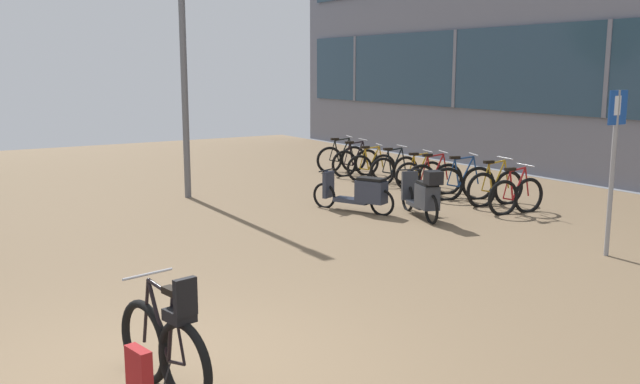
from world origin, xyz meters
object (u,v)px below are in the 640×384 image
at_px(bicycle_rack_03, 434,179).
at_px(bicycle_foreground, 163,349).
at_px(bicycle_rack_07, 356,163).
at_px(parking_sign, 614,155).
at_px(bicycle_rack_02, 463,183).
at_px(bicycle_rack_05, 394,170).
at_px(scooter_near, 423,195).
at_px(bicycle_rack_00, 516,196).
at_px(scooter_mid, 360,193).
at_px(bicycle_rack_01, 495,188).
at_px(bicycle_rack_04, 420,175).
at_px(bicycle_rack_06, 371,167).
at_px(bicycle_rack_08, 341,159).
at_px(lamp_post, 183,53).

bearing_deg(bicycle_rack_03, bicycle_foreground, -144.04).
height_order(bicycle_rack_07, parking_sign, parking_sign).
relative_size(bicycle_rack_02, bicycle_rack_03, 1.03).
distance_m(bicycle_rack_05, scooter_near, 3.92).
distance_m(bicycle_rack_00, scooter_mid, 3.01).
height_order(bicycle_rack_00, bicycle_rack_01, bicycle_rack_01).
xyz_separation_m(bicycle_rack_04, bicycle_rack_06, (-0.23, 1.59, 0.01)).
distance_m(bicycle_rack_02, scooter_near, 2.19).
relative_size(bicycle_foreground, bicycle_rack_05, 1.07).
bearing_deg(bicycle_rack_04, bicycle_foreground, -141.45).
bearing_deg(parking_sign, bicycle_rack_02, 73.79).
bearing_deg(bicycle_rack_03, bicycle_rack_00, -90.36).
bearing_deg(bicycle_rack_08, bicycle_foreground, -130.37).
distance_m(bicycle_foreground, bicycle_rack_06, 11.93).
xyz_separation_m(bicycle_rack_07, scooter_near, (-1.93, -4.99, 0.10)).
distance_m(bicycle_rack_00, lamp_post, 7.43).
relative_size(bicycle_rack_06, bicycle_rack_08, 0.91).
relative_size(bicycle_rack_01, bicycle_rack_07, 1.03).
bearing_deg(bicycle_rack_03, scooter_mid, -164.40).
height_order(bicycle_rack_08, scooter_near, same).
relative_size(parking_sign, lamp_post, 0.45).
bearing_deg(scooter_mid, bicycle_rack_05, 41.14).
height_order(bicycle_rack_00, bicycle_rack_08, bicycle_rack_08).
distance_m(bicycle_rack_04, scooter_near, 3.34).
xyz_separation_m(bicycle_foreground, bicycle_rack_05, (8.50, 7.68, -0.07)).
bearing_deg(lamp_post, bicycle_rack_03, -28.48).
xyz_separation_m(bicycle_rack_01, bicycle_rack_02, (-0.15, 0.80, 0.00)).
height_order(bicycle_rack_00, lamp_post, lamp_post).
bearing_deg(bicycle_rack_00, bicycle_foreground, -156.20).
distance_m(scooter_mid, lamp_post, 4.83).
bearing_deg(bicycle_rack_07, bicycle_rack_03, -91.53).
bearing_deg(lamp_post, scooter_near, -56.24).
bearing_deg(bicycle_rack_05, bicycle_rack_06, 97.09).
xyz_separation_m(bicycle_foreground, bicycle_rack_04, (8.63, 6.88, -0.08)).
relative_size(bicycle_rack_00, bicycle_rack_04, 1.08).
relative_size(scooter_near, scooter_mid, 0.99).
relative_size(bicycle_rack_03, bicycle_rack_07, 0.96).
bearing_deg(bicycle_rack_01, bicycle_rack_05, 92.38).
xyz_separation_m(bicycle_rack_05, scooter_mid, (-2.63, -2.29, 0.05)).
distance_m(bicycle_rack_03, scooter_mid, 2.61).
relative_size(bicycle_rack_05, parking_sign, 0.54).
relative_size(bicycle_rack_02, parking_sign, 0.55).
bearing_deg(bicycle_rack_05, bicycle_rack_02, -90.33).
relative_size(bicycle_rack_00, bicycle_rack_03, 1.01).
height_order(bicycle_rack_01, bicycle_rack_07, bicycle_rack_01).
bearing_deg(bicycle_rack_08, bicycle_rack_00, -91.70).
bearing_deg(bicycle_rack_05, bicycle_rack_08, 88.59).
bearing_deg(scooter_mid, bicycle_foreground, -137.50).
bearing_deg(bicycle_rack_08, bicycle_rack_05, -91.41).
bearing_deg(bicycle_rack_06, bicycle_rack_03, -90.38).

